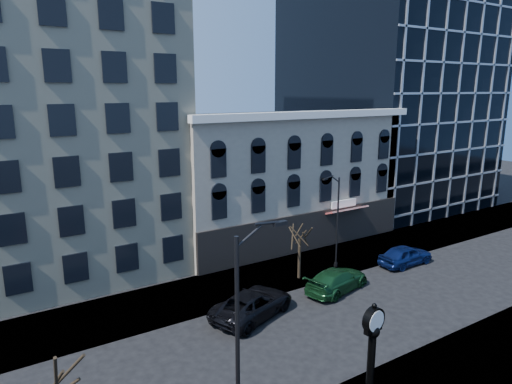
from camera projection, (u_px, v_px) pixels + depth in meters
ground at (264, 346)px, 26.00m from camera, size 160.00×160.00×0.00m
sidewalk_far at (203, 293)px, 32.58m from camera, size 160.00×6.00×0.12m
cream_tower at (59, 21)px, 34.13m from camera, size 15.90×15.40×42.50m
victorian_row at (278, 177)px, 44.04m from camera, size 22.60×11.19×12.50m
glass_office at (387, 92)px, 56.84m from camera, size 20.00×20.15×28.00m
street_clock at (371, 364)px, 20.04m from camera, size 1.19×1.19×5.27m
street_lamp_near at (253, 280)px, 16.82m from camera, size 2.50×0.38×9.65m
street_lamp_far at (334, 197)px, 35.58m from camera, size 2.00×0.70×7.87m
bare_tree_far at (300, 230)px, 34.26m from camera, size 2.96×2.96×5.07m
car_far_a at (253, 304)px, 29.22m from camera, size 6.77×4.80×1.71m
car_far_b at (337, 280)px, 32.99m from camera, size 6.05×3.58×1.64m
car_far_c at (405, 255)px, 37.83m from camera, size 4.98×2.01×1.70m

